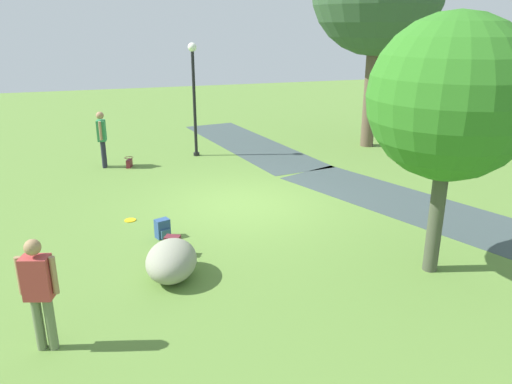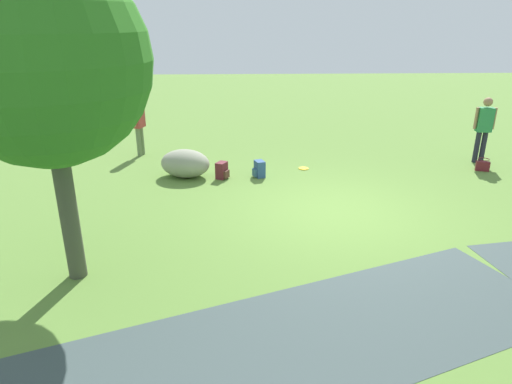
{
  "view_description": "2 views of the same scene",
  "coord_description": "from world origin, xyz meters",
  "px_view_note": "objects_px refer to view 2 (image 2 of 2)",
  "views": [
    {
      "loc": [
        10.89,
        -3.24,
        4.21
      ],
      "look_at": [
        1.53,
        -0.18,
        0.83
      ],
      "focal_mm": 34.68,
      "sensor_mm": 36.0,
      "label": 1
    },
    {
      "loc": [
        1.88,
        8.13,
        3.56
      ],
      "look_at": [
        1.61,
        1.49,
        1.01
      ],
      "focal_mm": 31.64,
      "sensor_mm": 36.0,
      "label": 2
    }
  ],
  "objects_px": {
    "handbag_on_grass": "(483,165)",
    "woman_with_handbag": "(484,125)",
    "lawn_boulder": "(185,163)",
    "man_near_boulder": "(138,122)",
    "backpack_by_boulder": "(222,171)",
    "frisbee_on_grass": "(304,168)",
    "spare_backpack_on_lawn": "(259,169)",
    "young_tree_near_path": "(44,62)"
  },
  "relations": [
    {
      "from": "young_tree_near_path",
      "to": "woman_with_handbag",
      "type": "bearing_deg",
      "value": -148.68
    },
    {
      "from": "young_tree_near_path",
      "to": "handbag_on_grass",
      "type": "distance_m",
      "value": 10.11
    },
    {
      "from": "man_near_boulder",
      "to": "handbag_on_grass",
      "type": "bearing_deg",
      "value": 168.69
    },
    {
      "from": "handbag_on_grass",
      "to": "spare_backpack_on_lawn",
      "type": "bearing_deg",
      "value": 2.48
    },
    {
      "from": "handbag_on_grass",
      "to": "spare_backpack_on_lawn",
      "type": "height_order",
      "value": "spare_backpack_on_lawn"
    },
    {
      "from": "handbag_on_grass",
      "to": "backpack_by_boulder",
      "type": "height_order",
      "value": "backpack_by_boulder"
    },
    {
      "from": "woman_with_handbag",
      "to": "backpack_by_boulder",
      "type": "relative_size",
      "value": 4.27
    },
    {
      "from": "handbag_on_grass",
      "to": "young_tree_near_path",
      "type": "bearing_deg",
      "value": 28.46
    },
    {
      "from": "young_tree_near_path",
      "to": "lawn_boulder",
      "type": "distance_m",
      "value": 5.35
    },
    {
      "from": "backpack_by_boulder",
      "to": "frisbee_on_grass",
      "type": "height_order",
      "value": "backpack_by_boulder"
    },
    {
      "from": "backpack_by_boulder",
      "to": "handbag_on_grass",
      "type": "bearing_deg",
      "value": -177.21
    },
    {
      "from": "man_near_boulder",
      "to": "backpack_by_boulder",
      "type": "distance_m",
      "value": 3.21
    },
    {
      "from": "lawn_boulder",
      "to": "man_near_boulder",
      "type": "xyz_separation_m",
      "value": [
        1.44,
        -1.92,
        0.6
      ]
    },
    {
      "from": "young_tree_near_path",
      "to": "handbag_on_grass",
      "type": "height_order",
      "value": "young_tree_near_path"
    },
    {
      "from": "man_near_boulder",
      "to": "spare_backpack_on_lawn",
      "type": "xyz_separation_m",
      "value": [
        -3.21,
        2.01,
        -0.74
      ]
    },
    {
      "from": "handbag_on_grass",
      "to": "backpack_by_boulder",
      "type": "relative_size",
      "value": 0.87
    },
    {
      "from": "young_tree_near_path",
      "to": "spare_backpack_on_lawn",
      "type": "xyz_separation_m",
      "value": [
        -2.9,
        -4.37,
        -2.87
      ]
    },
    {
      "from": "woman_with_handbag",
      "to": "man_near_boulder",
      "type": "xyz_separation_m",
      "value": [
        9.08,
        -1.05,
        -0.06
      ]
    },
    {
      "from": "woman_with_handbag",
      "to": "backpack_by_boulder",
      "type": "bearing_deg",
      "value": 8.71
    },
    {
      "from": "lawn_boulder",
      "to": "backpack_by_boulder",
      "type": "xyz_separation_m",
      "value": [
        -0.88,
        0.16,
        -0.14
      ]
    },
    {
      "from": "spare_backpack_on_lawn",
      "to": "frisbee_on_grass",
      "type": "xyz_separation_m",
      "value": [
        -1.16,
        -0.58,
        -0.18
      ]
    },
    {
      "from": "woman_with_handbag",
      "to": "man_near_boulder",
      "type": "height_order",
      "value": "woman_with_handbag"
    },
    {
      "from": "handbag_on_grass",
      "to": "backpack_by_boulder",
      "type": "bearing_deg",
      "value": 2.79
    },
    {
      "from": "man_near_boulder",
      "to": "frisbee_on_grass",
      "type": "relative_size",
      "value": 6.39
    },
    {
      "from": "man_near_boulder",
      "to": "backpack_by_boulder",
      "type": "xyz_separation_m",
      "value": [
        -2.33,
        2.08,
        -0.74
      ]
    },
    {
      "from": "lawn_boulder",
      "to": "frisbee_on_grass",
      "type": "height_order",
      "value": "lawn_boulder"
    },
    {
      "from": "backpack_by_boulder",
      "to": "frisbee_on_grass",
      "type": "bearing_deg",
      "value": -162.37
    },
    {
      "from": "young_tree_near_path",
      "to": "lawn_boulder",
      "type": "bearing_deg",
      "value": -104.16
    },
    {
      "from": "man_near_boulder",
      "to": "lawn_boulder",
      "type": "bearing_deg",
      "value": 126.9
    },
    {
      "from": "lawn_boulder",
      "to": "woman_with_handbag",
      "type": "xyz_separation_m",
      "value": [
        -7.64,
        -0.87,
        0.66
      ]
    },
    {
      "from": "backpack_by_boulder",
      "to": "spare_backpack_on_lawn",
      "type": "height_order",
      "value": "same"
    },
    {
      "from": "man_near_boulder",
      "to": "frisbee_on_grass",
      "type": "xyz_separation_m",
      "value": [
        -4.37,
        1.43,
        -0.93
      ]
    },
    {
      "from": "handbag_on_grass",
      "to": "woman_with_handbag",
      "type": "bearing_deg",
      "value": -109.16
    },
    {
      "from": "spare_backpack_on_lawn",
      "to": "lawn_boulder",
      "type": "bearing_deg",
      "value": -2.84
    },
    {
      "from": "lawn_boulder",
      "to": "man_near_boulder",
      "type": "height_order",
      "value": "man_near_boulder"
    },
    {
      "from": "backpack_by_boulder",
      "to": "spare_backpack_on_lawn",
      "type": "bearing_deg",
      "value": -175.27
    },
    {
      "from": "backpack_by_boulder",
      "to": "frisbee_on_grass",
      "type": "distance_m",
      "value": 2.16
    },
    {
      "from": "lawn_boulder",
      "to": "frisbee_on_grass",
      "type": "xyz_separation_m",
      "value": [
        -2.93,
        -0.49,
        -0.32
      ]
    },
    {
      "from": "man_near_boulder",
      "to": "spare_backpack_on_lawn",
      "type": "relative_size",
      "value": 4.06
    },
    {
      "from": "lawn_boulder",
      "to": "backpack_by_boulder",
      "type": "bearing_deg",
      "value": 169.64
    },
    {
      "from": "spare_backpack_on_lawn",
      "to": "frisbee_on_grass",
      "type": "distance_m",
      "value": 1.31
    },
    {
      "from": "man_near_boulder",
      "to": "handbag_on_grass",
      "type": "relative_size",
      "value": 4.68
    }
  ]
}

